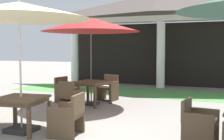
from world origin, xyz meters
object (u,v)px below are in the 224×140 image
patio_umbrella_near_foreground (91,25)px  patio_chair_mid_right_east (68,116)px  patio_chair_near_foreground_west (66,90)px  patio_chair_mid_left_west (199,124)px  patio_table_near_foreground (91,84)px  patio_chair_near_foreground_north (108,88)px  patio_chair_near_foreground_south (71,97)px  patio_umbrella_mid_right (19,11)px  patio_table_mid_right (21,102)px

patio_umbrella_near_foreground → patio_chair_mid_right_east: (0.97, -3.07, -2.06)m
patio_chair_near_foreground_west → patio_chair_mid_left_west: (4.42, -2.92, 0.00)m
patio_table_near_foreground → patio_chair_near_foreground_north: bearing=80.6°
patio_umbrella_near_foreground → patio_chair_near_foreground_south: patio_umbrella_near_foreground is taller
patio_chair_mid_left_west → patio_chair_mid_right_east: 2.50m
patio_chair_mid_left_west → patio_umbrella_mid_right: bearing=-75.7°
patio_chair_mid_right_east → patio_chair_mid_left_west: bearing=-89.6°
patio_umbrella_near_foreground → patio_chair_near_foreground_north: size_ratio=3.54×
patio_umbrella_near_foreground → patio_chair_near_foreground_west: bearing=170.6°
patio_chair_near_foreground_west → patio_chair_mid_left_west: 5.30m
patio_table_mid_right → patio_chair_near_foreground_north: bearing=86.8°
patio_chair_near_foreground_north → patio_chair_near_foreground_west: (-1.14, -0.81, -0.01)m
patio_chair_near_foreground_south → patio_chair_near_foreground_west: patio_chair_near_foreground_south is taller
patio_umbrella_near_foreground → patio_table_mid_right: patio_umbrella_near_foreground is taller
patio_chair_mid_left_west → patio_table_mid_right: 3.55m
patio_chair_near_foreground_west → patio_umbrella_mid_right: bearing=24.5°
patio_chair_near_foreground_south → patio_chair_mid_left_west: patio_chair_near_foreground_south is taller
patio_chair_near_foreground_south → patio_umbrella_near_foreground: bearing=90.0°
patio_chair_near_foreground_south → patio_umbrella_mid_right: (0.09, -2.23, 2.09)m
patio_chair_near_foreground_north → patio_umbrella_mid_right: 4.67m
patio_umbrella_mid_right → patio_chair_mid_right_east: size_ratio=3.47×
patio_table_near_foreground → patio_chair_mid_left_west: bearing=-38.7°
patio_umbrella_near_foreground → patio_umbrella_mid_right: (-0.07, -3.20, 0.03)m
patio_table_near_foreground → patio_table_mid_right: (-0.07, -3.20, -0.01)m
patio_umbrella_near_foreground → patio_chair_mid_right_east: size_ratio=3.56×
patio_chair_near_foreground_south → patio_umbrella_mid_right: size_ratio=0.29×
patio_chair_near_foreground_north → patio_chair_mid_right_east: size_ratio=1.01×
patio_chair_near_foreground_south → patio_chair_near_foreground_north: size_ratio=1.00×
patio_chair_mid_right_east → patio_umbrella_near_foreground: bearing=10.6°
patio_umbrella_mid_right → patio_chair_near_foreground_north: bearing=86.8°
patio_table_mid_right → patio_umbrella_mid_right: size_ratio=0.35×
patio_chair_mid_left_west → patio_umbrella_mid_right: 4.12m
patio_table_near_foreground → patio_umbrella_mid_right: patio_umbrella_mid_right is taller
patio_chair_near_foreground_south → patio_chair_near_foreground_north: (0.32, 1.95, 0.01)m
patio_chair_near_foreground_south → patio_chair_near_foreground_north: patio_chair_near_foreground_north is taller
patio_chair_near_foreground_north → patio_chair_mid_left_west: patio_chair_near_foreground_north is taller
patio_chair_mid_left_west → patio_chair_mid_right_east: (-2.48, -0.32, 0.00)m
patio_chair_mid_left_west → patio_chair_near_foreground_west: bearing=-116.3°
patio_table_near_foreground → patio_umbrella_near_foreground: bearing=104.0°
patio_chair_near_foreground_west → patio_chair_mid_right_east: bearing=40.4°
patio_chair_near_foreground_north → patio_chair_mid_left_west: 4.97m
patio_chair_near_foreground_south → patio_chair_mid_right_east: (1.13, -2.10, 0.01)m
patio_chair_near_foreground_north → patio_umbrella_mid_right: size_ratio=0.29×
patio_chair_mid_left_west → patio_chair_near_foreground_south: bearing=-109.1°
patio_table_near_foreground → patio_chair_near_foreground_north: 1.01m
patio_chair_mid_left_west → patio_umbrella_mid_right: size_ratio=0.28×
patio_chair_near_foreground_south → patio_chair_near_foreground_west: size_ratio=1.04×
patio_table_near_foreground → patio_table_mid_right: size_ratio=1.05×
patio_umbrella_near_foreground → patio_umbrella_mid_right: size_ratio=1.02×
patio_chair_near_foreground_south → patio_umbrella_mid_right: patio_umbrella_mid_right is taller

